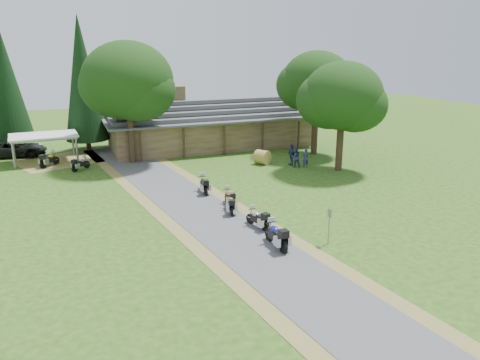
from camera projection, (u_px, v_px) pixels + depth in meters
name	position (u px, v px, depth m)	size (l,w,h in m)	color
ground	(240.00, 240.00, 25.66)	(120.00, 120.00, 0.00)	#244814
driveway	(209.00, 217.00, 29.06)	(46.00, 46.00, 0.00)	#4B4B4D
lodge	(210.00, 123.00, 48.51)	(21.40, 9.40, 4.90)	brown
carport	(45.00, 148.00, 42.33)	(5.75, 3.83, 2.49)	white
car_dark_suv	(15.00, 145.00, 44.22)	(6.00, 2.55, 2.30)	black
motorcycle_row_a	(276.00, 234.00, 24.63)	(2.12, 0.69, 1.45)	navy
motorcycle_row_b	(258.00, 218.00, 27.25)	(1.83, 0.60, 1.25)	#A3A5AB
motorcycle_row_c	(231.00, 203.00, 29.73)	(1.78, 0.58, 1.22)	#C7B500
motorcycle_row_d	(229.00, 197.00, 31.01)	(1.75, 0.57, 1.20)	red
motorcycle_row_e	(204.00, 184.00, 33.63)	(1.90, 0.62, 1.30)	black
motorcycle_carport_a	(49.00, 159.00, 40.81)	(1.97, 0.64, 1.35)	gold
motorcycle_carport_b	(81.00, 163.00, 39.66)	(1.76, 0.57, 1.20)	slate
person_a	(306.00, 156.00, 40.49)	(0.55, 0.40, 1.93)	navy
person_b	(296.00, 155.00, 40.50)	(0.59, 0.42, 2.08)	navy
person_c	(292.00, 153.00, 41.14)	(0.63, 0.45, 2.21)	navy
hay_bale	(262.00, 157.00, 41.60)	(1.26, 1.26, 1.16)	olive
sign_post	(329.00, 226.00, 24.92)	(0.36, 0.06, 2.02)	gray
oak_lodge_left	(129.00, 97.00, 40.59)	(7.88, 7.88, 11.82)	#163510
oak_lodge_right	(316.00, 96.00, 44.08)	(6.59, 6.59, 11.26)	#163510
oak_driveway	(342.00, 111.00, 38.36)	(6.57, 6.57, 10.13)	#163510
cedar_near	(83.00, 84.00, 45.34)	(4.12, 4.12, 13.10)	black
cedar_far	(7.00, 90.00, 45.65)	(4.17, 4.17, 11.93)	black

